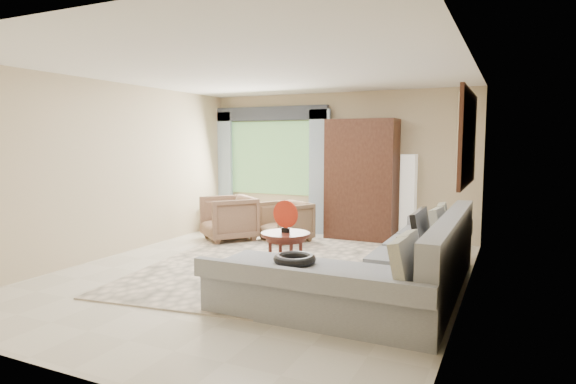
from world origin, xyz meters
The scene contains 17 objects.
ground centered at (0.00, 0.00, 0.00)m, with size 6.00×6.00×0.00m, color silver.
area_rug centered at (-0.11, 0.40, 0.01)m, with size 3.00×4.00×0.02m, color #F9E0C5.
sectional_sofa centered at (1.78, -0.18, 0.28)m, with size 2.30×3.46×0.90m.
tv_screen centered at (2.05, 0.02, 0.72)m, with size 0.06×0.74×0.48m, color black.
garden_hose centered at (1.00, -1.08, 0.55)m, with size 0.43×0.43×0.09m, color black.
coffee_table centered at (0.45, -0.14, 0.32)m, with size 0.60×0.60×0.60m.
red_disc centered at (0.45, -0.14, 0.83)m, with size 0.34×0.34×0.03m, color red.
armchair_left centered at (-1.51, 1.66, 0.39)m, with size 0.83×0.85×0.77m, color #815F46.
armchair_right centered at (-0.57, 1.97, 0.35)m, with size 0.74×0.76×0.69m, color #7F6245.
potted_plant centered at (-2.24, 2.29, 0.29)m, with size 0.53×0.46×0.58m, color #999999.
armoire centered at (0.55, 2.72, 1.05)m, with size 1.20×0.55×2.10m, color #321810.
floor_lamp centered at (1.35, 2.78, 0.75)m, with size 0.24×0.24×1.50m, color silver.
window centered at (-1.35, 2.97, 1.40)m, with size 1.80×0.04×1.40m, color #669E59.
curtain_left centered at (-2.40, 2.88, 1.15)m, with size 0.40×0.08×2.30m, color #9EB7CC.
curtain_right centered at (-0.30, 2.88, 1.15)m, with size 0.40×0.08×2.30m, color #9EB7CC.
valance centered at (-1.35, 2.90, 2.25)m, with size 2.40×0.12×0.26m, color #1E232D.
wall_mirror centered at (2.46, 0.35, 1.75)m, with size 0.05×1.70×1.05m.
Camera 1 is at (2.95, -5.37, 1.72)m, focal length 30.00 mm.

